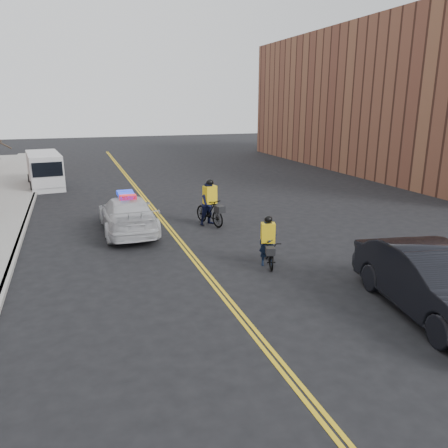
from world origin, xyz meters
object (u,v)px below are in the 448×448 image
police_cruiser (127,214)px  cyclist_far (210,207)px  cargo_van (45,171)px  cyclist_near (268,248)px  dark_sedan (433,282)px

police_cruiser → cyclist_far: cyclist_far is taller
cargo_van → cyclist_near: size_ratio=2.89×
police_cruiser → dark_sedan: bearing=122.4°
dark_sedan → cargo_van: cargo_van is taller
cyclist_near → dark_sedan: bearing=-44.3°
cargo_van → cyclist_near: cargo_van is taller
cyclist_near → cyclist_far: bearing=110.2°
cyclist_near → cyclist_far: (-0.31, 5.46, 0.22)m
cargo_van → cyclist_far: 14.26m
police_cruiser → cargo_van: cargo_van is taller
cargo_van → police_cruiser: bearing=-79.4°
police_cruiser → cyclist_far: bearing=178.1°
cargo_van → cyclist_near: (7.67, -17.67, -0.46)m
dark_sedan → cyclist_far: bearing=115.0°
police_cruiser → cyclist_far: 3.64m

